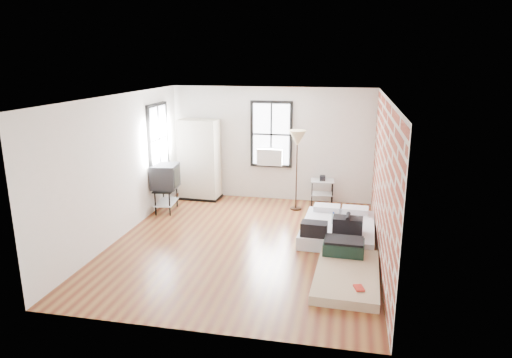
% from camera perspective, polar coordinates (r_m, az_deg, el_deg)
% --- Properties ---
extents(ground, '(6.00, 6.00, 0.00)m').
position_cam_1_polar(ground, '(8.90, -1.41, -8.02)').
color(ground, '#5C2818').
rests_on(ground, ground).
extents(room_shell, '(5.02, 6.02, 2.80)m').
position_cam_1_polar(room_shell, '(8.68, 0.55, 3.40)').
color(room_shell, silver).
rests_on(room_shell, ground).
extents(mattress_main, '(1.49, 1.97, 0.61)m').
position_cam_1_polar(mattress_main, '(9.35, 10.18, -6.02)').
color(mattress_main, white).
rests_on(mattress_main, ground).
extents(mattress_bare, '(1.08, 1.94, 0.41)m').
position_cam_1_polar(mattress_bare, '(7.79, 11.21, -10.85)').
color(mattress_bare, '#C5B18E').
rests_on(mattress_bare, ground).
extents(wardrobe, '(1.04, 0.63, 2.01)m').
position_cam_1_polar(wardrobe, '(11.51, -7.08, 2.40)').
color(wardrobe, black).
rests_on(wardrobe, ground).
extents(side_table, '(0.58, 0.48, 0.73)m').
position_cam_1_polar(side_table, '(11.13, 8.29, -0.75)').
color(side_table, black).
rests_on(side_table, ground).
extents(floor_lamp, '(0.40, 0.40, 1.88)m').
position_cam_1_polar(floor_lamp, '(10.47, 5.18, 4.67)').
color(floor_lamp, black).
rests_on(floor_lamp, ground).
extents(tv_stand, '(0.62, 0.84, 1.11)m').
position_cam_1_polar(tv_stand, '(10.68, -11.24, 0.14)').
color(tv_stand, black).
rests_on(tv_stand, ground).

